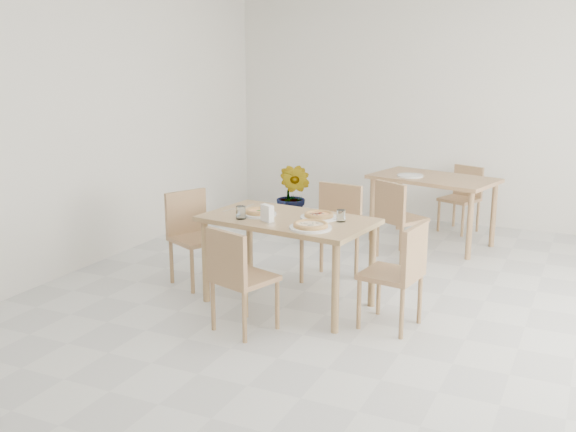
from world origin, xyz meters
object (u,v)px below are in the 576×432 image
at_px(pizza_pepperoni, 319,215).
at_px(plate_empty, 410,176).
at_px(chair_back_n, 463,194).
at_px(plate_margherita, 259,214).
at_px(chair_west, 193,231).
at_px(pizza_margherita, 259,211).
at_px(chair_back_s, 397,214).
at_px(pizza_mushroom, 311,225).
at_px(plate_mushroom, 311,228).
at_px(second_table, 433,186).
at_px(main_table, 288,228).
at_px(plate_pepperoni, 319,217).
at_px(tumbler_b, 241,213).
at_px(napkin_holder, 267,214).
at_px(tumbler_a, 341,216).
at_px(chair_east, 401,269).
at_px(chair_north, 334,225).
at_px(chair_south, 237,273).
at_px(potted_plant, 294,196).

bearing_deg(pizza_pepperoni, plate_empty, 85.48).
relative_size(pizza_pepperoni, chair_back_n, 0.39).
bearing_deg(plate_margherita, chair_west, 168.44).
height_order(pizza_margherita, pizza_pepperoni, same).
xyz_separation_m(pizza_pepperoni, chair_back_s, (0.22, 1.53, -0.31)).
bearing_deg(pizza_mushroom, pizza_pepperoni, 101.83).
height_order(plate_mushroom, second_table, plate_mushroom).
height_order(main_table, plate_empty, plate_empty).
height_order(pizza_margherita, plate_empty, pizza_margherita).
distance_m(plate_margherita, plate_pepperoni, 0.51).
bearing_deg(pizza_mushroom, plate_pepperoni, 101.83).
relative_size(tumbler_b, napkin_holder, 0.72).
height_order(pizza_margherita, chair_back_n, pizza_margherita).
xyz_separation_m(plate_pepperoni, tumbler_a, (0.20, -0.02, 0.04)).
relative_size(plate_margherita, chair_back_s, 0.36).
xyz_separation_m(chair_east, plate_margherita, (-1.25, 0.09, 0.28)).
distance_m(chair_north, tumbler_a, 0.84).
bearing_deg(napkin_holder, pizza_margherita, 160.59).
bearing_deg(tumbler_b, plate_mushroom, -4.24).
bearing_deg(plate_pepperoni, chair_south, -112.38).
relative_size(chair_west, plate_mushroom, 2.57).
bearing_deg(pizza_mushroom, chair_south, -130.61).
relative_size(chair_west, second_table, 0.59).
height_order(plate_pepperoni, second_table, plate_pepperoni).
distance_m(main_table, chair_back_s, 1.69).
height_order(chair_west, pizza_mushroom, chair_west).
relative_size(chair_east, plate_empty, 2.93).
xyz_separation_m(tumbler_a, chair_back_s, (0.02, 1.55, -0.33)).
bearing_deg(pizza_margherita, chair_south, -75.92).
relative_size(plate_margherita, plate_pepperoni, 0.96).
bearing_deg(chair_back_s, second_table, -76.33).
relative_size(chair_west, chair_east, 1.02).
height_order(plate_pepperoni, pizza_margherita, pizza_margherita).
distance_m(chair_east, napkin_holder, 1.13).
bearing_deg(potted_plant, chair_south, -72.82).
distance_m(tumbler_a, chair_back_n, 3.02).
height_order(chair_south, plate_empty, chair_south).
xyz_separation_m(main_table, chair_north, (0.11, 0.78, -0.14)).
height_order(chair_south, tumbler_a, tumbler_a).
relative_size(main_table, plate_empty, 5.17).
relative_size(second_table, chair_back_s, 1.78).
height_order(pizza_mushroom, pizza_pepperoni, same).
bearing_deg(pizza_pepperoni, potted_plant, 119.44).
xyz_separation_m(tumbler_a, napkin_holder, (-0.52, -0.29, 0.02)).
bearing_deg(chair_back_n, chair_north, -86.96).
bearing_deg(pizza_mushroom, tumbler_a, 67.06).
distance_m(chair_west, chair_back_n, 3.46).
bearing_deg(plate_empty, chair_south, -99.53).
height_order(main_table, chair_back_s, chair_back_s).
distance_m(chair_west, chair_back_s, 2.10).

